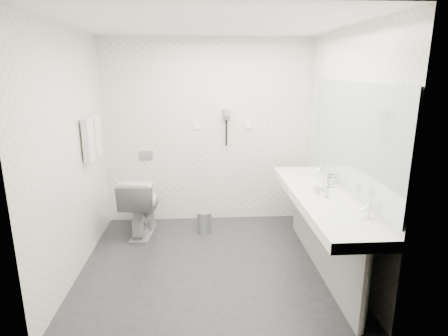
{
  "coord_description": "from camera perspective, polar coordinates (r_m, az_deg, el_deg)",
  "views": [
    {
      "loc": [
        -0.09,
        -3.75,
        2.09
      ],
      "look_at": [
        0.15,
        0.15,
        1.05
      ],
      "focal_mm": 29.9,
      "sensor_mm": 36.0,
      "label": 1
    }
  ],
  "objects": [
    {
      "name": "floor",
      "position": [
        4.29,
        -1.94,
        -14.25
      ],
      "size": [
        2.8,
        2.8,
        0.0
      ],
      "primitive_type": "plane",
      "color": "#27272C",
      "rests_on": "ground"
    },
    {
      "name": "ceiling",
      "position": [
        3.77,
        -2.29,
        21.15
      ],
      "size": [
        2.8,
        2.8,
        0.0
      ],
      "primitive_type": "plane",
      "rotation": [
        3.14,
        0.0,
        0.0
      ],
      "color": "white",
      "rests_on": "wall_back"
    },
    {
      "name": "wall_back",
      "position": [
        5.12,
        -2.48,
        5.44
      ],
      "size": [
        2.8,
        0.0,
        2.8
      ],
      "primitive_type": "plane",
      "rotation": [
        1.57,
        0.0,
        0.0
      ],
      "color": "white",
      "rests_on": "floor"
    },
    {
      "name": "wall_front",
      "position": [
        2.59,
        -1.33,
        -3.99
      ],
      "size": [
        2.8,
        0.0,
        2.8
      ],
      "primitive_type": "plane",
      "rotation": [
        -1.57,
        0.0,
        0.0
      ],
      "color": "white",
      "rests_on": "floor"
    },
    {
      "name": "wall_left",
      "position": [
        4.06,
        -22.29,
        1.84
      ],
      "size": [
        0.0,
        2.6,
        2.6
      ],
      "primitive_type": "plane",
      "rotation": [
        1.57,
        0.0,
        1.57
      ],
      "color": "white",
      "rests_on": "floor"
    },
    {
      "name": "wall_right",
      "position": [
        4.12,
        17.78,
        2.43
      ],
      "size": [
        0.0,
        2.6,
        2.6
      ],
      "primitive_type": "plane",
      "rotation": [
        1.57,
        0.0,
        -1.57
      ],
      "color": "white",
      "rests_on": "floor"
    },
    {
      "name": "vanity_counter",
      "position": [
        3.96,
        14.58,
        -4.57
      ],
      "size": [
        0.55,
        2.2,
        0.1
      ],
      "primitive_type": "cube",
      "color": "white",
      "rests_on": "floor"
    },
    {
      "name": "vanity_panel",
      "position": [
        4.13,
        14.53,
        -10.13
      ],
      "size": [
        0.03,
        2.15,
        0.75
      ],
      "primitive_type": "cube",
      "color": "gray",
      "rests_on": "floor"
    },
    {
      "name": "vanity_post_near",
      "position": [
        3.29,
        20.79,
        -17.54
      ],
      "size": [
        0.06,
        0.06,
        0.75
      ],
      "primitive_type": "cylinder",
      "color": "silver",
      "rests_on": "floor"
    },
    {
      "name": "vanity_post_far",
      "position": [
        5.06,
        11.28,
        -5.21
      ],
      "size": [
        0.06,
        0.06,
        0.75
      ],
      "primitive_type": "cylinder",
      "color": "silver",
      "rests_on": "floor"
    },
    {
      "name": "mirror",
      "position": [
        3.89,
        18.85,
        4.66
      ],
      "size": [
        0.02,
        2.2,
        1.05
      ],
      "primitive_type": "cube",
      "color": "#B2BCC6",
      "rests_on": "wall_right"
    },
    {
      "name": "basin_near",
      "position": [
        3.38,
        17.98,
        -7.61
      ],
      "size": [
        0.4,
        0.31,
        0.05
      ],
      "primitive_type": "ellipsoid",
      "color": "white",
      "rests_on": "vanity_counter"
    },
    {
      "name": "basin_far",
      "position": [
        4.55,
        12.13,
        -1.46
      ],
      "size": [
        0.4,
        0.31,
        0.05
      ],
      "primitive_type": "ellipsoid",
      "color": "white",
      "rests_on": "vanity_counter"
    },
    {
      "name": "faucet_near",
      "position": [
        3.43,
        21.16,
        -6.0
      ],
      "size": [
        0.04,
        0.04,
        0.15
      ],
      "primitive_type": "cylinder",
      "color": "silver",
      "rests_on": "vanity_counter"
    },
    {
      "name": "faucet_far",
      "position": [
        4.58,
        14.54,
        -0.32
      ],
      "size": [
        0.04,
        0.04,
        0.15
      ],
      "primitive_type": "cylinder",
      "color": "silver",
      "rests_on": "vanity_counter"
    },
    {
      "name": "soap_bottle_a",
      "position": [
        3.93,
        14.0,
        -3.08
      ],
      "size": [
        0.07,
        0.07,
        0.11
      ],
      "primitive_type": "imported",
      "rotation": [
        0.0,
        0.0,
        0.55
      ],
      "color": "beige",
      "rests_on": "vanity_counter"
    },
    {
      "name": "soap_bottle_b",
      "position": [
        4.04,
        14.96,
        -2.74
      ],
      "size": [
        0.1,
        0.1,
        0.1
      ],
      "primitive_type": "imported",
      "rotation": [
        0.0,
        0.0,
        -0.49
      ],
      "color": "beige",
      "rests_on": "vanity_counter"
    },
    {
      "name": "soap_bottle_c",
      "position": [
        3.84,
        15.38,
        -3.49
      ],
      "size": [
        0.06,
        0.06,
        0.13
      ],
      "primitive_type": "imported",
      "rotation": [
        0.0,
        0.0,
        -0.4
      ],
      "color": "beige",
      "rests_on": "vanity_counter"
    },
    {
      "name": "glass_left",
      "position": [
        4.19,
        15.83,
        -2.12
      ],
      "size": [
        0.07,
        0.07,
        0.11
      ],
      "primitive_type": "cylinder",
      "rotation": [
        0.0,
        0.0,
        0.33
      ],
      "color": "silver",
      "rests_on": "vanity_counter"
    },
    {
      "name": "glass_right",
      "position": [
        4.32,
        15.98,
        -1.62
      ],
      "size": [
        0.08,
        0.08,
        0.11
      ],
      "primitive_type": "cylinder",
      "rotation": [
        0.0,
        0.0,
        0.43
      ],
      "color": "silver",
      "rests_on": "vanity_counter"
    },
    {
      "name": "toilet",
      "position": [
        4.96,
        -12.53,
        -5.5
      ],
      "size": [
        0.5,
        0.8,
        0.78
      ],
      "primitive_type": "imported",
      "rotation": [
        0.0,
        0.0,
        3.06
      ],
      "color": "white",
      "rests_on": "floor"
    },
    {
      "name": "flush_plate",
      "position": [
        5.21,
        -11.83,
        1.95
      ],
      "size": [
        0.18,
        0.02,
        0.12
      ],
      "primitive_type": "cube",
      "color": "#B2B5BA",
      "rests_on": "wall_back"
    },
    {
      "name": "pedal_bin",
      "position": [
        4.97,
        -3.02,
        -8.3
      ],
      "size": [
        0.22,
        0.22,
        0.26
      ],
      "primitive_type": "cylinder",
      "rotation": [
        0.0,
        0.0,
        -0.19
      ],
      "color": "#B2B5BA",
      "rests_on": "floor"
    },
    {
      "name": "bin_lid",
      "position": [
        4.92,
        -3.04,
        -6.8
      ],
      "size": [
        0.19,
        0.19,
        0.02
      ],
      "primitive_type": "cylinder",
      "color": "#B2B5BA",
      "rests_on": "pedal_bin"
    },
    {
      "name": "towel_rail",
      "position": [
        4.51,
        -19.88,
        7.16
      ],
      "size": [
        0.02,
        0.62,
        0.02
      ],
      "primitive_type": "cylinder",
      "rotation": [
        1.57,
        0.0,
        0.0
      ],
      "color": "silver",
      "rests_on": "wall_left"
    },
    {
      "name": "towel_near",
      "position": [
        4.41,
        -20.0,
        4.08
      ],
      "size": [
        0.07,
        0.24,
        0.48
      ],
      "primitive_type": "cube",
      "color": "silver",
      "rests_on": "towel_rail"
    },
    {
      "name": "towel_far",
      "position": [
        4.67,
        -19.06,
        4.73
      ],
      "size": [
        0.07,
        0.24,
        0.48
      ],
      "primitive_type": "cube",
      "color": "silver",
      "rests_on": "towel_rail"
    },
    {
      "name": "dryer_cradle",
      "position": [
        5.06,
        0.35,
        8.21
      ],
      "size": [
        0.1,
        0.04,
        0.14
      ],
      "primitive_type": "cube",
      "color": "gray",
      "rests_on": "wall_back"
    },
    {
      "name": "dryer_barrel",
      "position": [
        4.99,
        0.4,
        8.46
      ],
      "size": [
        0.08,
        0.14,
        0.08
      ],
      "primitive_type": "cylinder",
      "rotation": [
        1.57,
        0.0,
        0.0
      ],
      "color": "gray",
      "rests_on": "dryer_cradle"
    },
    {
      "name": "dryer_cord",
      "position": [
        5.08,
        0.36,
        5.39
      ],
      "size": [
        0.02,
        0.02,
        0.35
      ],
      "primitive_type": "cylinder",
      "color": "black",
      "rests_on": "dryer_cradle"
    },
    {
      "name": "switch_plate_a",
      "position": [
        5.09,
        -4.19,
        6.5
      ],
      "size": [
        0.09,
        0.02,
        0.09
      ],
      "primitive_type": "cube",
      "color": "white",
      "rests_on": "wall_back"
    },
    {
      "name": "switch_plate_b",
      "position": [
        5.13,
        3.7,
        6.58
      ],
      "size": [
        0.09,
        0.02,
        0.09
      ],
      "primitive_type": "cube",
      "color": "white",
      "rests_on": "wall_back"
    }
  ]
}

